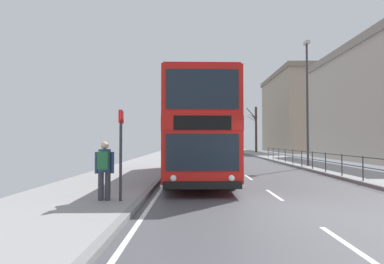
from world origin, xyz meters
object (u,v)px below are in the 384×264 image
Objects in this scene: street_lamp_far_side at (307,94)px; pedestrian_with_backpack at (104,166)px; bus_stop_sign_near at (121,144)px; background_building_00 at (305,113)px; double_decker_bus_main at (196,131)px; bare_tree_far_00 at (256,128)px.

pedestrian_with_backpack is at bearing -130.84° from street_lamp_far_side.
background_building_00 is (20.59, 41.61, 4.80)m from bus_stop_sign_near.
double_decker_bus_main is at bearing -142.33° from street_lamp_far_side.
double_decker_bus_main reaches higher than bus_stop_sign_near.
bare_tree_far_00 is (1.41, 23.97, -1.32)m from street_lamp_far_side.
pedestrian_with_backpack is 0.25× the size of bare_tree_far_00.
street_lamp_far_side is (9.79, 11.92, 3.29)m from bus_stop_sign_near.
bare_tree_far_00 is 0.39× the size of background_building_00.
bus_stop_sign_near is 37.64m from bare_tree_far_00.
bare_tree_far_00 is (9.01, 29.84, 1.41)m from double_decker_bus_main.
background_building_00 reaches higher than double_decker_bus_main.
pedestrian_with_backpack is 46.91m from background_building_00.
bus_stop_sign_near is at bearing -116.32° from background_building_00.
background_building_00 is at bearing 63.12° from pedestrian_with_backpack.
bus_stop_sign_near is 0.38× the size of bare_tree_far_00.
bare_tree_far_00 is at bearing 73.19° from double_decker_bus_main.
double_decker_bus_main is 31.20m from bare_tree_far_00.
background_building_00 is at bearing 63.68° from bus_stop_sign_near.
background_building_00 reaches higher than bare_tree_far_00.
pedestrian_with_backpack is (-2.66, -6.00, -1.17)m from double_decker_bus_main.
street_lamp_far_side is (10.26, 11.87, 3.91)m from pedestrian_with_backpack.
pedestrian_with_backpack is 37.78m from bare_tree_far_00.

